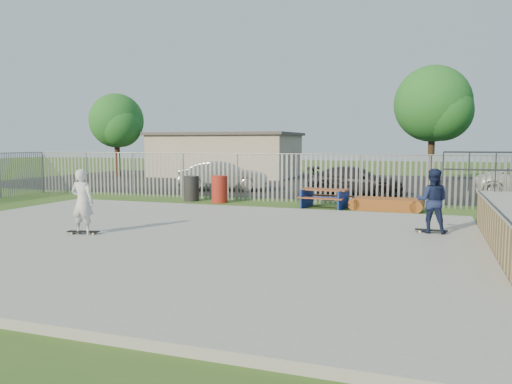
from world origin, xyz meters
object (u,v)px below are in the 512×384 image
(trash_bin_grey, at_px, (191,188))
(car_dark, at_px, (355,180))
(skater_white, at_px, (82,202))
(car_silver, at_px, (224,176))
(funbox, at_px, (386,204))
(skater_navy, at_px, (432,201))
(trash_bin_red, at_px, (220,189))
(picnic_table, at_px, (325,198))
(tree_left, at_px, (116,121))
(tree_mid, at_px, (433,104))

(trash_bin_grey, bearing_deg, car_dark, 38.38)
(trash_bin_grey, bearing_deg, skater_white, -81.55)
(trash_bin_grey, height_order, car_dark, car_dark)
(car_silver, bearing_deg, funbox, -133.91)
(funbox, xyz_separation_m, skater_navy, (1.55, -5.21, 0.76))
(car_dark, relative_size, skater_white, 2.73)
(trash_bin_red, relative_size, car_silver, 0.25)
(picnic_table, distance_m, trash_bin_red, 4.45)
(tree_left, distance_m, skater_navy, 28.10)
(funbox, bearing_deg, car_silver, 152.47)
(trash_bin_grey, bearing_deg, tree_left, 134.85)
(trash_bin_grey, distance_m, skater_navy, 11.10)
(car_dark, xyz_separation_m, tree_left, (-18.24, 7.20, 3.37))
(trash_bin_grey, bearing_deg, tree_mid, 54.96)
(trash_bin_red, bearing_deg, skater_white, -90.57)
(trash_bin_grey, xyz_separation_m, car_dark, (6.20, 4.91, 0.15))
(picnic_table, height_order, funbox, picnic_table)
(car_dark, bearing_deg, tree_left, 73.12)
(funbox, relative_size, car_silver, 0.49)
(trash_bin_red, bearing_deg, tree_left, 137.53)
(funbox, height_order, skater_white, skater_white)
(funbox, height_order, tree_left, tree_left)
(tree_mid, relative_size, skater_navy, 4.34)
(car_dark, xyz_separation_m, tree_mid, (3.38, 8.75, 4.14))
(picnic_table, relative_size, tree_mid, 0.26)
(picnic_table, xyz_separation_m, trash_bin_grey, (-5.80, 0.45, 0.16))
(picnic_table, height_order, trash_bin_red, trash_bin_red)
(picnic_table, xyz_separation_m, car_silver, (-6.29, 5.07, 0.39))
(tree_mid, bearing_deg, skater_navy, -89.91)
(car_dark, height_order, skater_white, skater_white)
(tree_mid, bearing_deg, skater_white, -110.40)
(picnic_table, relative_size, skater_white, 1.13)
(trash_bin_red, xyz_separation_m, trash_bin_grey, (-1.37, 0.17, -0.03))
(picnic_table, relative_size, funbox, 0.84)
(trash_bin_grey, relative_size, skater_white, 0.64)
(picnic_table, bearing_deg, trash_bin_red, -177.16)
(picnic_table, height_order, tree_left, tree_left)
(trash_bin_red, distance_m, car_silver, 5.15)
(tree_mid, distance_m, skater_white, 24.10)
(trash_bin_grey, xyz_separation_m, skater_navy, (9.60, -5.54, 0.45))
(tree_left, bearing_deg, tree_mid, 4.09)
(funbox, relative_size, car_dark, 0.49)
(trash_bin_red, height_order, trash_bin_grey, trash_bin_red)
(funbox, relative_size, tree_left, 0.37)
(skater_navy, bearing_deg, skater_white, 23.86)
(tree_mid, relative_size, skater_white, 4.34)
(trash_bin_grey, xyz_separation_m, car_silver, (-0.48, 4.63, 0.23))
(tree_mid, height_order, skater_white, tree_mid)
(funbox, distance_m, tree_mid, 14.80)
(car_silver, bearing_deg, tree_mid, -61.87)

